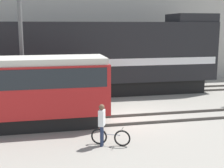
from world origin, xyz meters
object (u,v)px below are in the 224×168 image
person (102,121)px  utility_pole_left (21,42)px  freight_locomotive (76,58)px  streetcar (9,89)px  bicycle (111,137)px

person → utility_pole_left: (-3.48, 6.45, 2.91)m
freight_locomotive → person: 9.93m
streetcar → utility_pole_left: utility_pole_left is taller
streetcar → person: size_ratio=5.28×
bicycle → person: (-0.36, 0.01, 0.73)m
bicycle → streetcar: bearing=143.8°
bicycle → utility_pole_left: size_ratio=0.19×
streetcar → utility_pole_left: size_ratio=1.17×
streetcar → bicycle: (4.27, -3.12, -1.61)m
freight_locomotive → streetcar: bearing=-119.7°
streetcar → utility_pole_left: 3.94m
streetcar → person: bearing=-38.5°
streetcar → bicycle: streetcar is taller
bicycle → utility_pole_left: 8.36m
freight_locomotive → utility_pole_left: bearing=-135.4°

